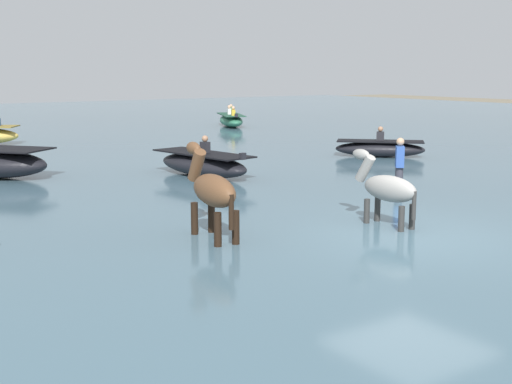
# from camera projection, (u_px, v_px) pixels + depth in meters

# --- Properties ---
(ground_plane) EXTENTS (120.00, 120.00, 0.00)m
(ground_plane) POSITION_uv_depth(u_px,v_px,m) (413.00, 256.00, 12.20)
(ground_plane) COLOR #756B56
(water_surface) EXTENTS (90.00, 90.00, 0.37)m
(water_surface) POSITION_uv_depth(u_px,v_px,m) (161.00, 176.00, 20.25)
(water_surface) COLOR #476675
(water_surface) RESTS_ON ground
(horse_lead_bay) EXTENTS (0.64, 1.86, 2.01)m
(horse_lead_bay) POSITION_uv_depth(u_px,v_px,m) (212.00, 193.00, 11.83)
(horse_lead_bay) COLOR brown
(horse_lead_bay) RESTS_ON ground
(horse_trailing_grey) EXTENTS (0.47, 1.63, 1.78)m
(horse_trailing_grey) POSITION_uv_depth(u_px,v_px,m) (387.00, 190.00, 12.83)
(horse_trailing_grey) COLOR gray
(horse_trailing_grey) RESTS_ON ground
(boat_far_offshore) EXTENTS (2.81, 2.83, 1.04)m
(boat_far_offshore) POSITION_uv_depth(u_px,v_px,m) (380.00, 149.00, 23.19)
(boat_far_offshore) COLOR black
(boat_far_offshore) RESTS_ON water_surface
(boat_near_port) EXTENTS (2.44, 3.70, 1.13)m
(boat_near_port) POSITION_uv_depth(u_px,v_px,m) (231.00, 120.00, 35.71)
(boat_near_port) COLOR #337556
(boat_near_port) RESTS_ON water_surface
(boat_mid_channel) EXTENTS (1.65, 3.58, 1.14)m
(boat_mid_channel) POSITION_uv_depth(u_px,v_px,m) (203.00, 164.00, 18.94)
(boat_mid_channel) COLOR black
(boat_mid_channel) RESTS_ON water_surface
(person_onlooker_left) EXTENTS (0.36, 0.37, 1.63)m
(person_onlooker_left) POSITION_uv_depth(u_px,v_px,m) (399.00, 168.00, 17.14)
(person_onlooker_left) COLOR #383842
(person_onlooker_left) RESTS_ON ground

